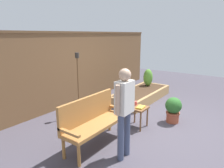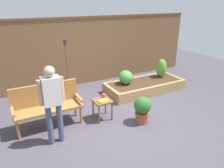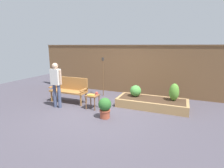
{
  "view_description": "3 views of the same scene",
  "coord_description": "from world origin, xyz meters",
  "px_view_note": "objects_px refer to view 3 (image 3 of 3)",
  "views": [
    {
      "loc": [
        -4.19,
        -1.86,
        2.09
      ],
      "look_at": [
        -0.23,
        0.97,
        0.89
      ],
      "focal_mm": 32.68,
      "sensor_mm": 36.0,
      "label": 1
    },
    {
      "loc": [
        -2.2,
        -3.81,
        2.62
      ],
      "look_at": [
        0.16,
        0.6,
        0.64
      ],
      "focal_mm": 34.3,
      "sensor_mm": 36.0,
      "label": 2
    },
    {
      "loc": [
        2.43,
        -4.76,
        2.13
      ],
      "look_at": [
        0.26,
        0.54,
        0.84
      ],
      "focal_mm": 27.57,
      "sensor_mm": 36.0,
      "label": 3
    }
  ],
  "objects_px": {
    "potted_boxwood": "(105,107)",
    "shrub_near_bench": "(136,91)",
    "cup_on_table": "(97,93)",
    "tiki_torch": "(103,70)",
    "person_by_bench": "(56,81)",
    "book_on_table": "(91,95)",
    "garden_bench": "(70,88)",
    "shrub_far_corner": "(174,92)",
    "side_table": "(93,97)"
  },
  "relations": [
    {
      "from": "shrub_far_corner",
      "to": "cup_on_table",
      "type": "bearing_deg",
      "value": -160.31
    },
    {
      "from": "cup_on_table",
      "to": "book_on_table",
      "type": "bearing_deg",
      "value": -120.34
    },
    {
      "from": "side_table",
      "to": "cup_on_table",
      "type": "xyz_separation_m",
      "value": [
        0.1,
        0.12,
        0.12
      ]
    },
    {
      "from": "potted_boxwood",
      "to": "cup_on_table",
      "type": "bearing_deg",
      "value": 132.13
    },
    {
      "from": "book_on_table",
      "to": "garden_bench",
      "type": "bearing_deg",
      "value": 156.21
    },
    {
      "from": "book_on_table",
      "to": "potted_boxwood",
      "type": "height_order",
      "value": "potted_boxwood"
    },
    {
      "from": "book_on_table",
      "to": "shrub_near_bench",
      "type": "bearing_deg",
      "value": 36.39
    },
    {
      "from": "shrub_near_bench",
      "to": "person_by_bench",
      "type": "xyz_separation_m",
      "value": [
        -2.43,
        -1.38,
        0.43
      ]
    },
    {
      "from": "cup_on_table",
      "to": "shrub_near_bench",
      "type": "distance_m",
      "value": 1.44
    },
    {
      "from": "potted_boxwood",
      "to": "person_by_bench",
      "type": "height_order",
      "value": "person_by_bench"
    },
    {
      "from": "cup_on_table",
      "to": "shrub_near_bench",
      "type": "relative_size",
      "value": 0.29
    },
    {
      "from": "garden_bench",
      "to": "potted_boxwood",
      "type": "bearing_deg",
      "value": -25.47
    },
    {
      "from": "book_on_table",
      "to": "shrub_far_corner",
      "type": "height_order",
      "value": "shrub_far_corner"
    },
    {
      "from": "shrub_near_bench",
      "to": "book_on_table",
      "type": "bearing_deg",
      "value": -139.34
    },
    {
      "from": "side_table",
      "to": "tiki_torch",
      "type": "height_order",
      "value": "tiki_torch"
    },
    {
      "from": "shrub_far_corner",
      "to": "potted_boxwood",
      "type": "bearing_deg",
      "value": -139.59
    },
    {
      "from": "tiki_torch",
      "to": "person_by_bench",
      "type": "distance_m",
      "value": 2.12
    },
    {
      "from": "garden_bench",
      "to": "tiki_torch",
      "type": "height_order",
      "value": "tiki_torch"
    },
    {
      "from": "potted_boxwood",
      "to": "shrub_near_bench",
      "type": "bearing_deg",
      "value": 71.71
    },
    {
      "from": "garden_bench",
      "to": "side_table",
      "type": "xyz_separation_m",
      "value": [
        1.17,
        -0.33,
        -0.15
      ]
    },
    {
      "from": "garden_bench",
      "to": "book_on_table",
      "type": "relative_size",
      "value": 6.43
    },
    {
      "from": "cup_on_table",
      "to": "shrub_near_bench",
      "type": "height_order",
      "value": "shrub_near_bench"
    },
    {
      "from": "side_table",
      "to": "tiki_torch",
      "type": "relative_size",
      "value": 0.29
    },
    {
      "from": "cup_on_table",
      "to": "book_on_table",
      "type": "xyz_separation_m",
      "value": [
        -0.11,
        -0.2,
        -0.02
      ]
    },
    {
      "from": "cup_on_table",
      "to": "potted_boxwood",
      "type": "xyz_separation_m",
      "value": [
        0.62,
        -0.69,
        -0.18
      ]
    },
    {
      "from": "potted_boxwood",
      "to": "side_table",
      "type": "bearing_deg",
      "value": 141.84
    },
    {
      "from": "person_by_bench",
      "to": "potted_boxwood",
      "type": "bearing_deg",
      "value": -5.63
    },
    {
      "from": "tiki_torch",
      "to": "person_by_bench",
      "type": "relative_size",
      "value": 1.05
    },
    {
      "from": "garden_bench",
      "to": "person_by_bench",
      "type": "xyz_separation_m",
      "value": [
        -0.01,
        -0.72,
        0.39
      ]
    },
    {
      "from": "cup_on_table",
      "to": "shrub_far_corner",
      "type": "relative_size",
      "value": 0.2
    },
    {
      "from": "shrub_far_corner",
      "to": "person_by_bench",
      "type": "height_order",
      "value": "person_by_bench"
    },
    {
      "from": "book_on_table",
      "to": "shrub_near_bench",
      "type": "distance_m",
      "value": 1.66
    },
    {
      "from": "garden_bench",
      "to": "shrub_near_bench",
      "type": "xyz_separation_m",
      "value": [
        2.42,
        0.67,
        -0.04
      ]
    },
    {
      "from": "potted_boxwood",
      "to": "shrub_near_bench",
      "type": "xyz_separation_m",
      "value": [
        0.52,
        1.57,
        0.16
      ]
    },
    {
      "from": "potted_boxwood",
      "to": "shrub_far_corner",
      "type": "bearing_deg",
      "value": 40.41
    },
    {
      "from": "garden_bench",
      "to": "cup_on_table",
      "type": "xyz_separation_m",
      "value": [
        1.27,
        -0.22,
        -0.02
      ]
    },
    {
      "from": "side_table",
      "to": "tiki_torch",
      "type": "bearing_deg",
      "value": 101.74
    },
    {
      "from": "garden_bench",
      "to": "potted_boxwood",
      "type": "height_order",
      "value": "garden_bench"
    },
    {
      "from": "cup_on_table",
      "to": "tiki_torch",
      "type": "distance_m",
      "value": 1.6
    },
    {
      "from": "side_table",
      "to": "potted_boxwood",
      "type": "height_order",
      "value": "potted_boxwood"
    },
    {
      "from": "side_table",
      "to": "book_on_table",
      "type": "height_order",
      "value": "book_on_table"
    },
    {
      "from": "shrub_near_bench",
      "to": "shrub_far_corner",
      "type": "relative_size",
      "value": 0.69
    },
    {
      "from": "tiki_torch",
      "to": "person_by_bench",
      "type": "xyz_separation_m",
      "value": [
        -0.87,
        -1.92,
        -0.2
      ]
    },
    {
      "from": "cup_on_table",
      "to": "person_by_bench",
      "type": "relative_size",
      "value": 0.08
    },
    {
      "from": "garden_bench",
      "to": "shrub_far_corner",
      "type": "relative_size",
      "value": 2.44
    },
    {
      "from": "shrub_far_corner",
      "to": "tiki_torch",
      "type": "height_order",
      "value": "tiki_torch"
    },
    {
      "from": "shrub_far_corner",
      "to": "tiki_torch",
      "type": "distance_m",
      "value": 2.99
    },
    {
      "from": "tiki_torch",
      "to": "garden_bench",
      "type": "bearing_deg",
      "value": -125.24
    },
    {
      "from": "side_table",
      "to": "potted_boxwood",
      "type": "relative_size",
      "value": 0.77
    },
    {
      "from": "shrub_near_bench",
      "to": "shrub_far_corner",
      "type": "distance_m",
      "value": 1.33
    }
  ]
}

